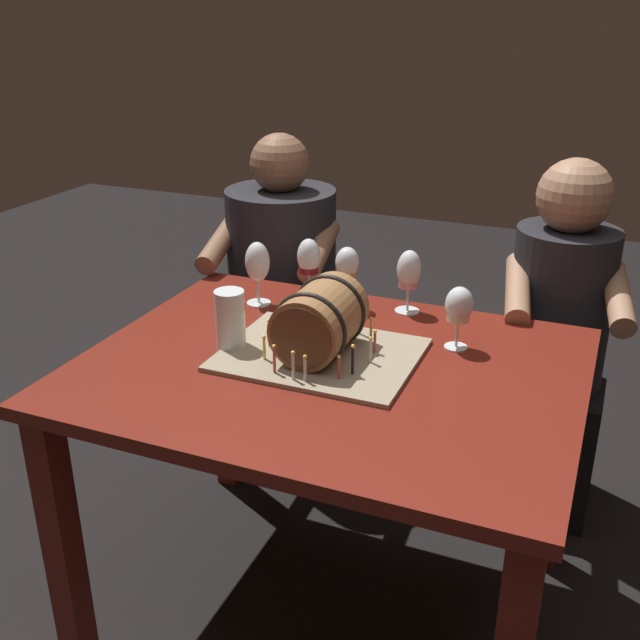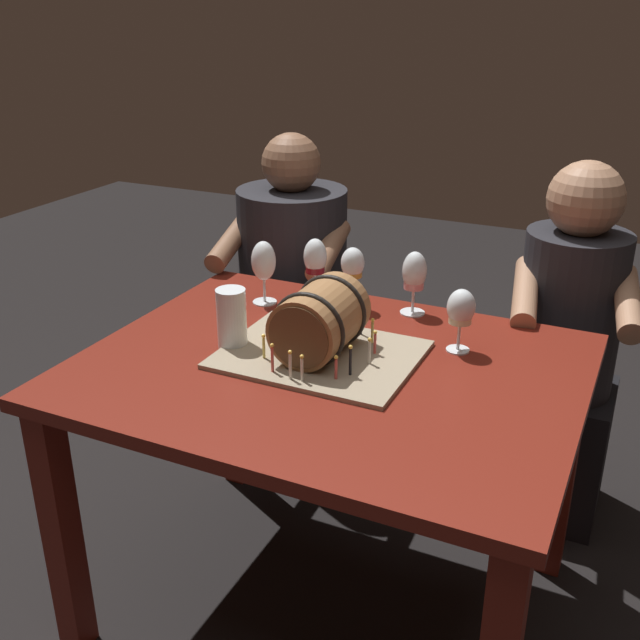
% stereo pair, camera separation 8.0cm
% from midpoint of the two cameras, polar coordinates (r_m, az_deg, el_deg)
% --- Properties ---
extents(ground_plane, '(8.00, 8.00, 0.00)m').
position_cam_midpoint_polar(ground_plane, '(2.28, 1.70, -20.61)').
color(ground_plane, black).
extents(dining_table, '(1.20, 0.95, 0.76)m').
position_cam_midpoint_polar(dining_table, '(1.90, 1.92, -6.53)').
color(dining_table, maroon).
rests_on(dining_table, ground).
extents(barrel_cake, '(0.48, 0.38, 0.20)m').
position_cam_midpoint_polar(barrel_cake, '(1.84, 1.24, -0.56)').
color(barrel_cake, gray).
rests_on(barrel_cake, dining_table).
extents(wine_glass_rose, '(0.07, 0.07, 0.18)m').
position_cam_midpoint_polar(wine_glass_rose, '(2.11, 8.26, 3.45)').
color(wine_glass_rose, white).
rests_on(wine_glass_rose, dining_table).
extents(wine_glass_white, '(0.07, 0.07, 0.17)m').
position_cam_midpoint_polar(wine_glass_white, '(1.90, 11.85, 0.74)').
color(wine_glass_white, white).
rests_on(wine_glass_white, dining_table).
extents(wine_glass_red, '(0.07, 0.07, 0.18)m').
position_cam_midpoint_polar(wine_glass_red, '(2.20, 0.67, 4.61)').
color(wine_glass_red, white).
rests_on(wine_glass_red, dining_table).
extents(wine_glass_amber, '(0.07, 0.07, 0.18)m').
position_cam_midpoint_polar(wine_glass_amber, '(2.13, 3.57, 4.08)').
color(wine_glass_amber, white).
rests_on(wine_glass_amber, dining_table).
extents(wine_glass_empty, '(0.07, 0.07, 0.19)m').
position_cam_midpoint_polar(wine_glass_empty, '(2.17, -3.26, 4.39)').
color(wine_glass_empty, white).
rests_on(wine_glass_empty, dining_table).
extents(beer_pint, '(0.08, 0.08, 0.16)m').
position_cam_midpoint_polar(beer_pint, '(1.90, -5.54, -0.03)').
color(beer_pint, white).
rests_on(beer_pint, dining_table).
extents(person_seated_left, '(0.46, 0.53, 1.18)m').
position_cam_midpoint_polar(person_seated_left, '(2.69, -1.21, 1.11)').
color(person_seated_left, black).
rests_on(person_seated_left, ground).
extents(person_seated_right, '(0.40, 0.49, 1.16)m').
position_cam_midpoint_polar(person_seated_right, '(2.47, 18.81, -3.29)').
color(person_seated_right, black).
rests_on(person_seated_right, ground).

